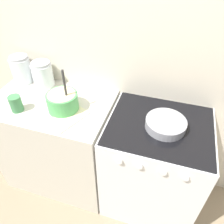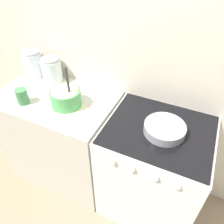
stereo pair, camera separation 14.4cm
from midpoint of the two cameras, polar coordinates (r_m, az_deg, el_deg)
The scene contains 10 objects.
ground_plane at distance 2.06m, azimuth -5.86°, elevation -25.12°, with size 12.00×12.00×0.00m, color gray.
wall_back at distance 1.59m, azimuth -0.24°, elevation 15.33°, with size 4.81×0.05×2.40m.
countertop_cabinet at distance 1.98m, azimuth -15.77°, elevation -7.75°, with size 0.91×0.59×0.89m.
stove at distance 1.77m, azimuth 8.15°, elevation -13.88°, with size 0.70×0.61×0.89m.
mixing_bowl at distance 1.55m, azimuth -15.42°, elevation 2.78°, with size 0.22×0.22×0.32m.
baking_pan at distance 1.40m, azimuth 11.04°, elevation -3.13°, with size 0.26×0.26×0.06m.
storage_jar_left at distance 1.97m, azimuth -24.45°, elevation 9.66°, with size 0.16×0.16×0.22m.
storage_jar_middle at distance 1.86m, azimuth -19.75°, elevation 8.87°, with size 0.16×0.16×0.20m.
tin_can at distance 1.67m, azimuth -26.13°, elevation 1.90°, with size 0.08×0.08×0.12m.
recipe_page at distance 1.51m, azimuth -14.15°, elevation -1.59°, with size 0.25×0.32×0.01m.
Camera 1 is at (0.37, -0.79, 1.86)m, focal length 35.00 mm.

